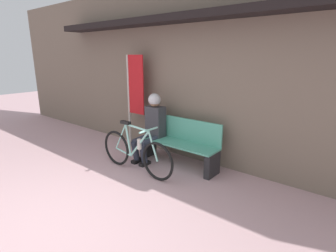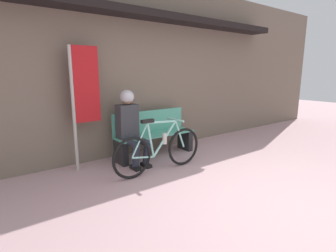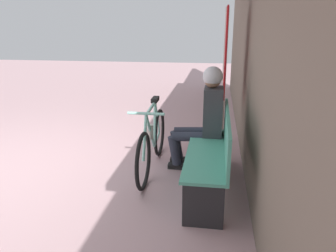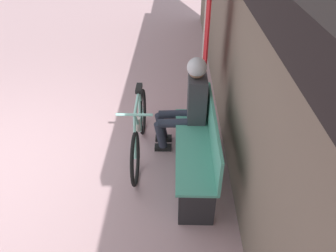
# 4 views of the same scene
# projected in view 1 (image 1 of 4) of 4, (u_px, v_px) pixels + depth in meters

# --- Properties ---
(ground_plane) EXTENTS (24.00, 24.00, 0.00)m
(ground_plane) POSITION_uv_depth(u_px,v_px,m) (50.00, 230.00, 2.95)
(ground_plane) COLOR #C69EA3
(storefront_wall) EXTENTS (12.00, 0.56, 3.20)m
(storefront_wall) POSITION_uv_depth(u_px,v_px,m) (193.00, 69.00, 4.64)
(storefront_wall) COLOR #756656
(storefront_wall) RESTS_ON ground_plane
(park_bench_near) EXTENTS (1.51, 0.42, 0.83)m
(park_bench_near) POSITION_uv_depth(u_px,v_px,m) (179.00, 144.00, 4.64)
(park_bench_near) COLOR #51A88E
(park_bench_near) RESTS_ON ground_plane
(bicycle) EXTENTS (1.60, 0.40, 0.85)m
(bicycle) POSITION_uv_depth(u_px,v_px,m) (135.00, 152.00, 4.34)
(bicycle) COLOR black
(bicycle) RESTS_ON ground_plane
(person_seated) EXTENTS (0.34, 0.64, 1.24)m
(person_seated) POSITION_uv_depth(u_px,v_px,m) (152.00, 123.00, 4.81)
(person_seated) COLOR #2D3342
(person_seated) RESTS_ON ground_plane
(banner_pole) EXTENTS (0.45, 0.05, 1.91)m
(banner_pole) POSITION_uv_depth(u_px,v_px,m) (134.00, 91.00, 5.26)
(banner_pole) COLOR #B7B2A8
(banner_pole) RESTS_ON ground_plane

